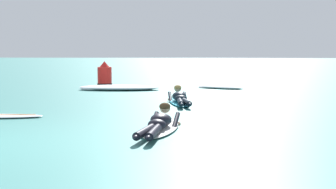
# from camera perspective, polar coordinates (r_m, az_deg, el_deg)

# --- Properties ---
(ground_plane) EXTENTS (120.00, 120.00, 0.00)m
(ground_plane) POSITION_cam_1_polar(r_m,az_deg,el_deg) (17.45, -7.55, 0.58)
(ground_plane) COLOR #387A75
(surfer_near) EXTENTS (0.80, 2.53, 0.53)m
(surfer_near) POSITION_cam_1_polar(r_m,az_deg,el_deg) (8.56, -1.09, -3.75)
(surfer_near) COLOR white
(surfer_near) RESTS_ON ground
(surfer_far) EXTENTS (0.92, 2.62, 0.53)m
(surfer_far) POSITION_cam_1_polar(r_m,az_deg,el_deg) (12.92, 1.47, -0.54)
(surfer_far) COLOR #2DB2D1
(surfer_far) RESTS_ON ground
(whitewater_front) EXTENTS (3.06, 1.32, 0.19)m
(whitewater_front) POSITION_cam_1_polar(r_m,az_deg,el_deg) (17.34, -6.04, 0.86)
(whitewater_front) COLOR white
(whitewater_front) RESTS_ON ground
(whitewater_mid_right) EXTENTS (1.98, 1.36, 0.12)m
(whitewater_mid_right) POSITION_cam_1_polar(r_m,az_deg,el_deg) (17.92, 6.55, 0.92)
(whitewater_mid_right) COLOR white
(whitewater_mid_right) RESTS_ON ground
(channel_marker_buoy) EXTENTS (0.61, 0.61, 1.03)m
(channel_marker_buoy) POSITION_cam_1_polar(r_m,az_deg,el_deg) (19.13, -7.86, 2.26)
(channel_marker_buoy) COLOR red
(channel_marker_buoy) RESTS_ON ground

